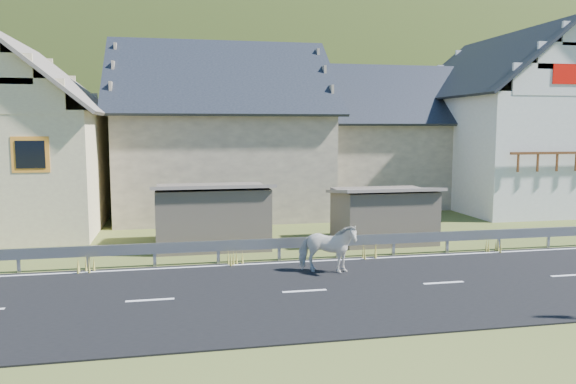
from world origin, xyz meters
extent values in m
plane|color=#3B491A|center=(0.00, 0.00, 0.00)|extent=(160.00, 160.00, 0.00)
cube|color=black|center=(0.00, 0.00, 0.02)|extent=(60.00, 7.00, 0.04)
cube|color=silver|center=(0.00, 0.00, 0.04)|extent=(60.00, 6.60, 0.01)
cube|color=#93969B|center=(0.00, 3.68, 0.58)|extent=(28.00, 0.08, 0.34)
cube|color=#93969B|center=(-8.00, 3.70, 0.35)|extent=(0.10, 0.06, 0.70)
cube|color=#93969B|center=(-6.00, 3.70, 0.35)|extent=(0.10, 0.06, 0.70)
cube|color=#93969B|center=(-4.00, 3.70, 0.35)|extent=(0.10, 0.06, 0.70)
cube|color=#93969B|center=(-2.00, 3.70, 0.35)|extent=(0.10, 0.06, 0.70)
cube|color=#93969B|center=(0.00, 3.70, 0.35)|extent=(0.10, 0.06, 0.70)
cube|color=#93969B|center=(2.00, 3.70, 0.35)|extent=(0.10, 0.06, 0.70)
cube|color=#93969B|center=(4.00, 3.70, 0.35)|extent=(0.10, 0.06, 0.70)
cube|color=#93969B|center=(6.00, 3.70, 0.35)|extent=(0.10, 0.06, 0.70)
cube|color=#93969B|center=(8.00, 3.70, 0.35)|extent=(0.10, 0.06, 0.70)
cube|color=#93969B|center=(10.00, 3.70, 0.35)|extent=(0.10, 0.06, 0.70)
cube|color=#6C6050|center=(-2.00, 6.50, 1.10)|extent=(4.30, 3.30, 2.40)
cube|color=#6C6050|center=(4.50, 6.00, 1.00)|extent=(3.80, 2.90, 2.20)
cube|color=beige|center=(-10.00, 12.00, 2.50)|extent=(7.00, 9.00, 5.00)
cube|color=orange|center=(-8.40, 7.50, 3.40)|extent=(1.30, 0.12, 1.30)
cube|color=tan|center=(-1.00, 15.00, 2.50)|extent=(10.00, 9.00, 5.00)
cube|color=tan|center=(9.00, 17.00, 2.30)|extent=(9.00, 8.00, 4.60)
cube|color=silver|center=(15.00, 14.00, 3.00)|extent=(8.00, 10.00, 6.00)
ellipsoid|color=#283614|center=(5.00, 180.00, -20.00)|extent=(440.00, 280.00, 260.00)
imported|color=silver|center=(1.10, 1.72, 0.78)|extent=(1.35, 1.93, 1.49)
camera|label=1|loc=(-3.31, -14.14, 4.37)|focal=35.00mm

